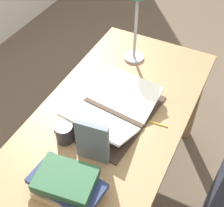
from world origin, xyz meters
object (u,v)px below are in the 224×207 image
at_px(coffee_mug, 64,133).
at_px(pencil, 153,123).
at_px(book_standing_upright, 92,143).
at_px(book_stack_tall, 67,184).
at_px(open_book, 113,110).
at_px(reading_lamp, 137,1).

height_order(coffee_mug, pencil, coffee_mug).
height_order(book_standing_upright, pencil, book_standing_upright).
bearing_deg(book_standing_upright, coffee_mug, 72.07).
bearing_deg(book_stack_tall, coffee_mug, 35.35).
height_order(open_book, pencil, open_book).
xyz_separation_m(open_book, book_stack_tall, (-0.47, -0.03, 0.03)).
distance_m(open_book, pencil, 0.21).
height_order(open_book, book_standing_upright, book_standing_upright).
distance_m(reading_lamp, pencil, 0.64).
bearing_deg(book_standing_upright, reading_lamp, 2.92).
relative_size(reading_lamp, coffee_mug, 4.43).
xyz_separation_m(open_book, pencil, (0.04, -0.21, -0.03)).
height_order(book_stack_tall, reading_lamp, reading_lamp).
height_order(book_standing_upright, coffee_mug, book_standing_upright).
relative_size(open_book, reading_lamp, 1.09).
xyz_separation_m(book_standing_upright, reading_lamp, (0.75, 0.13, 0.26)).
bearing_deg(book_standing_upright, pencil, -34.97).
bearing_deg(coffee_mug, book_stack_tall, -144.65).
relative_size(open_book, coffee_mug, 4.83).
xyz_separation_m(open_book, reading_lamp, (0.47, 0.09, 0.34)).
xyz_separation_m(coffee_mug, pencil, (0.28, -0.34, -0.04)).
distance_m(book_stack_tall, coffee_mug, 0.27).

